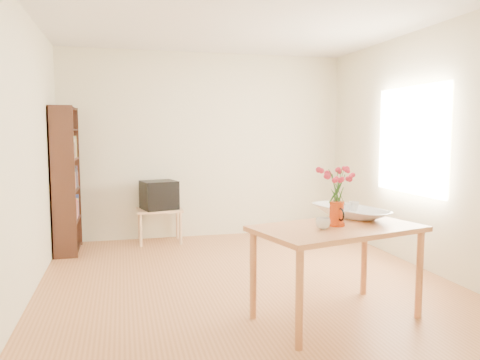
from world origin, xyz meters
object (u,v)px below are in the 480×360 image
object	(u,v)px
pitcher	(337,215)
television	(159,194)
bowl	(351,189)
table	(337,237)
mug	(323,223)

from	to	relation	value
pitcher	television	world-z (taller)	pitcher
television	bowl	bearing A→B (deg)	-75.30
table	pitcher	distance (m)	0.18
mug	television	size ratio (longest dim) A/B	0.21
mug	television	world-z (taller)	television
mug	bowl	bearing A→B (deg)	-146.68
mug	bowl	size ratio (longest dim) A/B	0.21
pitcher	bowl	size ratio (longest dim) A/B	0.39
table	mug	bearing A→B (deg)	-170.64
table	mug	world-z (taller)	mug
table	bowl	world-z (taller)	bowl
bowl	table	bearing A→B (deg)	-129.35
mug	table	bearing A→B (deg)	-166.25
pitcher	bowl	bearing A→B (deg)	47.66
table	pitcher	size ratio (longest dim) A/B	6.96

